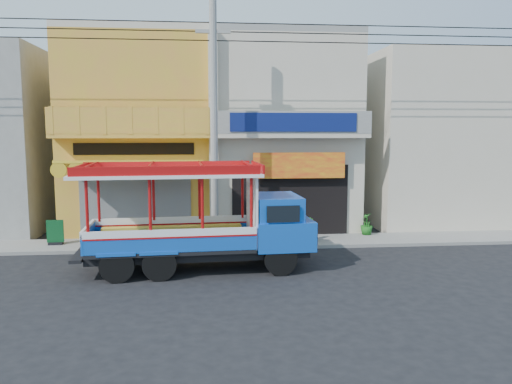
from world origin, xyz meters
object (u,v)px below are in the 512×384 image
Objects in this scene: utility_pole at (218,108)px; potted_plant_c at (367,224)px; potted_plant_b at (309,229)px; songthaew_truck at (215,219)px; green_sign at (55,234)px.

utility_pole is 32.23× the size of potted_plant_c.
potted_plant_c is (2.50, 0.92, -0.00)m from potted_plant_b.
potted_plant_c is at bearing -124.10° from potted_plant_b.
potted_plant_b is at bearing 41.30° from songthaew_truck.
green_sign reaches higher than potted_plant_b.
potted_plant_b is (9.31, -0.27, 0.06)m from green_sign.
green_sign is at bearing -63.05° from potted_plant_c.
potted_plant_b is at bearing -1.67° from green_sign.
potted_plant_c is (11.81, 0.65, 0.06)m from green_sign.
utility_pole is 7.50m from green_sign.
songthaew_truck is (-0.19, -2.66, -3.46)m from utility_pole.
utility_pole is at bearing -7.22° from green_sign.
songthaew_truck reaches higher than potted_plant_c.
songthaew_truck is 8.14× the size of potted_plant_b.
utility_pole is 3.94× the size of songthaew_truck.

